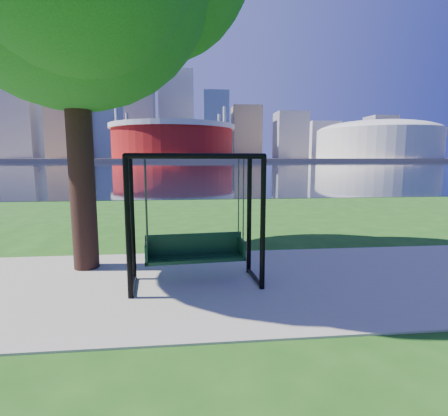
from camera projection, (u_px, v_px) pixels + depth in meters
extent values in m
plane|color=#1E5114|center=(227.00, 274.00, 6.61)|extent=(900.00, 900.00, 0.00)
cube|color=#9E937F|center=(230.00, 282.00, 6.12)|extent=(120.00, 4.00, 0.03)
cube|color=black|center=(190.00, 165.00, 107.03)|extent=(900.00, 180.00, 0.02)
cube|color=#937F60|center=(188.00, 160.00, 307.74)|extent=(900.00, 228.00, 2.00)
cylinder|color=maroon|center=(173.00, 142.00, 235.10)|extent=(80.00, 80.00, 22.00)
cylinder|color=silver|center=(173.00, 128.00, 233.76)|extent=(83.00, 83.00, 3.00)
cylinder|color=silver|center=(219.00, 136.00, 256.50)|extent=(2.00, 2.00, 32.00)
cylinder|color=silver|center=(128.00, 136.00, 249.71)|extent=(2.00, 2.00, 32.00)
cylinder|color=silver|center=(117.00, 132.00, 212.29)|extent=(2.00, 2.00, 32.00)
cylinder|color=silver|center=(224.00, 133.00, 219.09)|extent=(2.00, 2.00, 32.00)
cylinder|color=beige|center=(377.00, 144.00, 250.22)|extent=(84.00, 84.00, 20.00)
ellipsoid|color=beige|center=(378.00, 132.00, 248.94)|extent=(84.00, 84.00, 15.12)
cube|color=gray|center=(20.00, 121.00, 292.69)|extent=(28.00, 28.00, 62.00)
cube|color=#998466|center=(64.00, 104.00, 285.14)|extent=(26.00, 26.00, 88.00)
cube|color=slate|center=(109.00, 105.00, 312.35)|extent=(30.00, 24.00, 95.00)
cube|color=gray|center=(140.00, 116.00, 297.39)|extent=(24.00, 24.00, 72.00)
cube|color=silver|center=(177.00, 116.00, 329.45)|extent=(32.00, 28.00, 80.00)
cube|color=slate|center=(216.00, 125.00, 310.01)|extent=(22.00, 22.00, 58.00)
cube|color=#998466|center=(246.00, 133.00, 328.58)|extent=(26.00, 26.00, 48.00)
cube|color=gray|center=(290.00, 136.00, 323.29)|extent=(28.00, 24.00, 42.00)
cube|color=silver|center=(322.00, 140.00, 352.46)|extent=(30.00, 26.00, 36.00)
cube|color=gray|center=(379.00, 138.00, 337.65)|extent=(24.00, 24.00, 40.00)
cube|color=#998466|center=(408.00, 143.00, 357.11)|extent=(26.00, 26.00, 32.00)
sphere|color=#998466|center=(60.00, 43.00, 278.41)|extent=(10.00, 10.00, 10.00)
cylinder|color=black|center=(128.00, 230.00, 5.25)|extent=(0.09, 0.09, 2.21)
cylinder|color=black|center=(263.00, 225.00, 5.64)|extent=(0.09, 0.09, 2.21)
cylinder|color=black|center=(132.00, 220.00, 6.09)|extent=(0.09, 0.09, 2.21)
cylinder|color=black|center=(249.00, 216.00, 6.48)|extent=(0.09, 0.09, 2.21)
cylinder|color=black|center=(197.00, 156.00, 5.29)|extent=(2.11, 0.26, 0.09)
cylinder|color=black|center=(192.00, 156.00, 6.13)|extent=(2.11, 0.26, 0.09)
cylinder|color=black|center=(128.00, 156.00, 5.52)|extent=(0.16, 0.87, 0.09)
cylinder|color=black|center=(133.00, 285.00, 5.82)|extent=(0.14, 0.87, 0.07)
cylinder|color=black|center=(256.00, 156.00, 5.91)|extent=(0.16, 0.87, 0.09)
cylinder|color=black|center=(255.00, 277.00, 6.21)|extent=(0.14, 0.87, 0.07)
cube|color=black|center=(195.00, 258.00, 5.96)|extent=(1.71, 0.57, 0.06)
cube|color=black|center=(194.00, 244.00, 6.11)|extent=(1.68, 0.19, 0.36)
cube|color=black|center=(147.00, 253.00, 5.79)|extent=(0.08, 0.43, 0.33)
cube|color=black|center=(242.00, 248.00, 6.09)|extent=(0.08, 0.43, 0.33)
cylinder|color=#343439|center=(146.00, 204.00, 5.50)|extent=(0.02, 0.02, 1.39)
cylinder|color=#343439|center=(243.00, 201.00, 5.79)|extent=(0.02, 0.02, 1.39)
cylinder|color=#343439|center=(147.00, 201.00, 5.84)|extent=(0.02, 0.02, 1.39)
cylinder|color=#343439|center=(239.00, 199.00, 6.14)|extent=(0.02, 0.02, 1.39)
cylinder|color=black|center=(80.00, 147.00, 6.58)|extent=(0.48, 0.48, 4.78)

